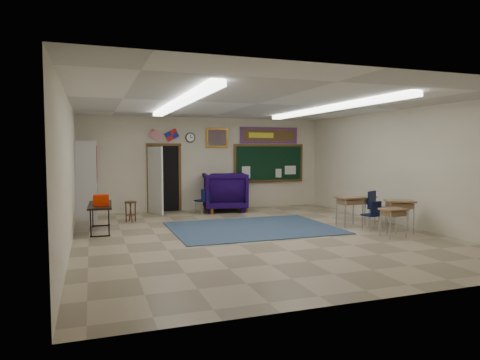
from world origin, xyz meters
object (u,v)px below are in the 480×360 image
object	(u,v)px
wooden_stool	(131,211)
student_desk_front_left	(350,210)
wingback_armchair	(224,192)
folding_table	(100,217)
student_desk_front_right	(364,208)

from	to	relation	value
wooden_stool	student_desk_front_left	bearing A→B (deg)	-25.71
wingback_armchair	folding_table	size ratio (longest dim) A/B	0.85
wingback_armchair	student_desk_front_right	distance (m)	4.46
student_desk_front_right	wooden_stool	xyz separation A→B (m)	(-5.88, 2.22, -0.11)
folding_table	wooden_stool	xyz separation A→B (m)	(0.80, 1.11, -0.07)
wingback_armchair	wooden_stool	distance (m)	3.28
student_desk_front_left	wooden_stool	bearing A→B (deg)	151.90
student_desk_front_left	folding_table	bearing A→B (deg)	164.47
student_desk_front_right	folding_table	xyz separation A→B (m)	(-6.68, 1.11, -0.04)
wooden_stool	folding_table	bearing A→B (deg)	-125.94
wingback_armchair	student_desk_front_right	bearing A→B (deg)	138.83
wingback_armchair	wooden_stool	bearing A→B (deg)	30.76
folding_table	wooden_stool	bearing A→B (deg)	56.11
student_desk_front_right	wooden_stool	world-z (taller)	student_desk_front_right
folding_table	wooden_stool	world-z (taller)	folding_table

